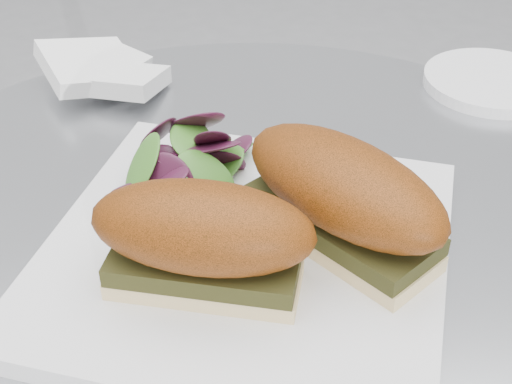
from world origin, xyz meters
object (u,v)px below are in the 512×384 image
plate (246,252)px  sandwich_right (343,195)px  sandwich_left (203,238)px  saucer (491,82)px

plate → sandwich_right: bearing=2.6°
sandwich_left → plate: bearing=68.2°
sandwich_left → sandwich_right: same height
sandwich_left → sandwich_right: 0.11m
plate → saucer: (0.26, 0.28, -0.00)m
plate → sandwich_right: sandwich_right is taller
plate → sandwich_left: bearing=-122.1°
sandwich_right → saucer: bearing=102.2°
plate → saucer: bearing=46.9°
plate → saucer: size_ratio=2.04×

